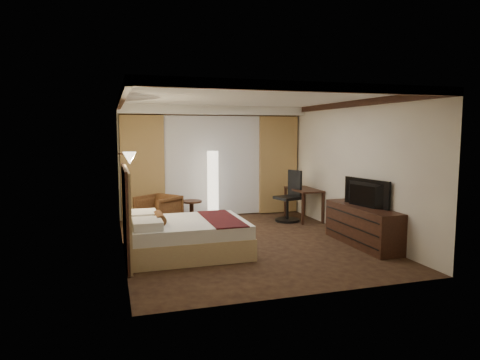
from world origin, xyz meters
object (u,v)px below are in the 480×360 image
object	(u,v)px
floor_lamp	(213,186)
television	(362,189)
office_chair	(287,196)
bed	(188,237)
desk	(303,204)
dresser	(362,226)
side_table	(192,212)
armchair	(158,210)

from	to	relation	value
floor_lamp	television	bearing A→B (deg)	-54.96
floor_lamp	office_chair	size ratio (longest dim) A/B	1.38
television	bed	bearing A→B (deg)	72.16
desk	office_chair	distance (m)	0.49
desk	dresser	world-z (taller)	desk
side_table	television	bearing A→B (deg)	-46.78
office_chair	armchair	bearing A→B (deg)	160.11
dresser	desk	bearing A→B (deg)	91.19
armchair	floor_lamp	distance (m)	1.47
desk	bed	bearing A→B (deg)	-147.17
armchair	television	xyz separation A→B (m)	(3.43, -2.53, 0.64)
side_table	office_chair	size ratio (longest dim) A/B	0.44
armchair	side_table	size ratio (longest dim) A/B	1.52
armchair	floor_lamp	world-z (taller)	floor_lamp
armchair	side_table	bearing A→B (deg)	71.09
office_chair	desk	bearing A→B (deg)	-10.14
armchair	dresser	xyz separation A→B (m)	(3.46, -2.53, -0.04)
desk	dresser	distance (m)	2.41
bed	office_chair	size ratio (longest dim) A/B	1.66
side_table	television	world-z (taller)	television
bed	desk	world-z (taller)	desk
floor_lamp	television	size ratio (longest dim) A/B	1.51
floor_lamp	office_chair	world-z (taller)	floor_lamp
armchair	dresser	distance (m)	4.28
dresser	television	distance (m)	0.68
office_chair	television	xyz separation A→B (m)	(0.46, -2.36, 0.44)
bed	dresser	distance (m)	3.22
bed	floor_lamp	distance (m)	2.87
television	office_chair	bearing A→B (deg)	-0.04
bed	television	bearing A→B (deg)	-6.84
bed	floor_lamp	size ratio (longest dim) A/B	1.20
office_chair	television	size ratio (longest dim) A/B	1.09
floor_lamp	office_chair	xyz separation A→B (m)	(1.64, -0.63, -0.23)
office_chair	dresser	bearing A→B (deg)	-95.01
bed	armchair	bearing A→B (deg)	96.93
floor_lamp	desk	size ratio (longest dim) A/B	1.50
television	armchair	bearing A→B (deg)	42.60
armchair	desk	size ratio (longest dim) A/B	0.72
bed	side_table	distance (m)	2.49
bed	dresser	bearing A→B (deg)	-6.77
floor_lamp	dresser	xyz separation A→B (m)	(2.12, -2.98, -0.47)
armchair	bed	bearing A→B (deg)	-31.82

